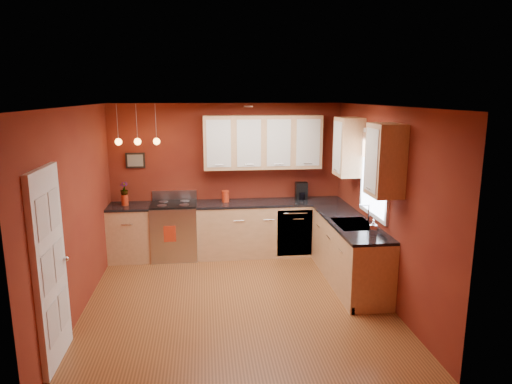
{
  "coord_description": "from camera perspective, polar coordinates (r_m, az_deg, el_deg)",
  "views": [
    {
      "loc": [
        -0.4,
        -5.75,
        2.75
      ],
      "look_at": [
        0.38,
        1.0,
        1.29
      ],
      "focal_mm": 32.0,
      "sensor_mm": 36.0,
      "label": 1
    }
  ],
  "objects": [
    {
      "name": "sink",
      "position": [
        6.66,
        12.1,
        -4.1
      ],
      "size": [
        0.5,
        0.7,
        0.33
      ],
      "color": "gray",
      "rests_on": "counter_right"
    },
    {
      "name": "dish_towel",
      "position": [
        7.58,
        -10.72,
        -5.17
      ],
      "size": [
        0.2,
        0.01,
        0.27
      ],
      "primitive_type": "cube",
      "color": "#B62E13",
      "rests_on": "gas_range"
    },
    {
      "name": "base_cabinets_back_right",
      "position": [
        7.97,
        1.84,
        -4.61
      ],
      "size": [
        2.54,
        0.6,
        0.9
      ],
      "primitive_type": "cube",
      "color": "tan",
      "rests_on": "floor"
    },
    {
      "name": "ceiling",
      "position": [
        5.77,
        -2.67,
        10.66
      ],
      "size": [
        4.0,
        4.2,
        0.02
      ],
      "primitive_type": "cube",
      "color": "silver",
      "rests_on": "wall_back"
    },
    {
      "name": "base_cabinets_back_left",
      "position": [
        7.99,
        -15.37,
        -5.02
      ],
      "size": [
        0.7,
        0.6,
        0.9
      ],
      "primitive_type": "cube",
      "color": "tan",
      "rests_on": "floor"
    },
    {
      "name": "door_left_wall",
      "position": [
        5.11,
        -24.32,
        -8.66
      ],
      "size": [
        0.12,
        0.82,
        2.05
      ],
      "color": "white",
      "rests_on": "floor"
    },
    {
      "name": "dishwasher_front",
      "position": [
        7.76,
        4.86,
        -5.12
      ],
      "size": [
        0.6,
        0.02,
        0.8
      ],
      "primitive_type": "cube",
      "color": "#B3B3B8",
      "rests_on": "base_cabinets_back_right"
    },
    {
      "name": "wall_left",
      "position": [
        6.14,
        -21.51,
        -2.35
      ],
      "size": [
        0.02,
        4.2,
        2.6
      ],
      "primitive_type": "cube",
      "color": "maroon",
      "rests_on": "floor"
    },
    {
      "name": "pendant_lights",
      "position": [
        7.61,
        -14.58,
        6.18
      ],
      "size": [
        0.71,
        0.11,
        0.66
      ],
      "color": "gray",
      "rests_on": "ceiling"
    },
    {
      "name": "flowers",
      "position": [
        7.82,
        -16.16,
        0.36
      ],
      "size": [
        0.14,
        0.14,
        0.23
      ],
      "primitive_type": "imported",
      "rotation": [
        0.0,
        0.0,
        -0.11
      ],
      "color": "#B62E13",
      "rests_on": "red_vase"
    },
    {
      "name": "wall_right",
      "position": [
        6.4,
        15.63,
        -1.39
      ],
      "size": [
        0.02,
        4.2,
        2.6
      ],
      "primitive_type": "cube",
      "color": "maroon",
      "rests_on": "floor"
    },
    {
      "name": "counter_right",
      "position": [
        6.8,
        11.68,
        -3.71
      ],
      "size": [
        0.62,
        2.1,
        0.04
      ],
      "primitive_type": "cube",
      "color": "black",
      "rests_on": "base_cabinets_right"
    },
    {
      "name": "base_cabinets_right",
      "position": [
        6.94,
        11.51,
        -7.45
      ],
      "size": [
        0.6,
        2.1,
        0.9
      ],
      "primitive_type": "cube",
      "color": "tan",
      "rests_on": "floor"
    },
    {
      "name": "wall_back",
      "position": [
        7.99,
        -3.62,
        1.68
      ],
      "size": [
        4.0,
        0.02,
        2.6
      ],
      "primitive_type": "cube",
      "color": "maroon",
      "rests_on": "floor"
    },
    {
      "name": "counter_back_left",
      "position": [
        7.87,
        -15.56,
        -1.74
      ],
      "size": [
        0.7,
        0.62,
        0.04
      ],
      "primitive_type": "cube",
      "color": "black",
      "rests_on": "base_cabinets_back_left"
    },
    {
      "name": "red_vase",
      "position": [
        7.86,
        -16.08,
        -0.96
      ],
      "size": [
        0.11,
        0.11,
        0.18
      ],
      "primitive_type": "cylinder",
      "color": "#B62E13",
      "rests_on": "counter_back_left"
    },
    {
      "name": "window",
      "position": [
        6.59,
        14.64,
        2.49
      ],
      "size": [
        0.06,
        1.02,
        1.22
      ],
      "color": "white",
      "rests_on": "wall_right"
    },
    {
      "name": "red_canister",
      "position": [
        7.81,
        -3.84,
        -0.54
      ],
      "size": [
        0.13,
        0.13,
        0.19
      ],
      "color": "#B62E13",
      "rests_on": "counter_back_right"
    },
    {
      "name": "upper_cabinets_back",
      "position": [
        7.78,
        0.82,
        6.26
      ],
      "size": [
        2.0,
        0.35,
        0.9
      ],
      "primitive_type": "cube",
      "color": "tan",
      "rests_on": "wall_back"
    },
    {
      "name": "counter_back_right",
      "position": [
        7.85,
        1.86,
        -1.33
      ],
      "size": [
        2.54,
        0.62,
        0.04
      ],
      "primitive_type": "cube",
      "color": "black",
      "rests_on": "base_cabinets_back_right"
    },
    {
      "name": "soap_pump",
      "position": [
        6.16,
        14.43,
        -4.3
      ],
      "size": [
        0.12,
        0.12,
        0.21
      ],
      "primitive_type": "imported",
      "rotation": [
        0.0,
        0.0,
        -0.25
      ],
      "color": "silver",
      "rests_on": "counter_right"
    },
    {
      "name": "coffee_maker",
      "position": [
        8.03,
        5.7,
        0.07
      ],
      "size": [
        0.22,
        0.21,
        0.3
      ],
      "rotation": [
        0.0,
        0.0,
        -0.06
      ],
      "color": "black",
      "rests_on": "counter_back_right"
    },
    {
      "name": "upper_cabinets_right",
      "position": [
        6.52,
        13.45,
        4.78
      ],
      "size": [
        0.35,
        1.95,
        0.9
      ],
      "primitive_type": "cube",
      "color": "tan",
      "rests_on": "wall_right"
    },
    {
      "name": "floor",
      "position": [
        6.39,
        -2.43,
        -13.35
      ],
      "size": [
        4.2,
        4.2,
        0.0
      ],
      "primitive_type": "plane",
      "color": "brown",
      "rests_on": "ground"
    },
    {
      "name": "wall_picture",
      "position": [
        7.99,
        -14.84,
        3.84
      ],
      "size": [
        0.32,
        0.03,
        0.26
      ],
      "primitive_type": "cube",
      "color": "black",
      "rests_on": "wall_back"
    },
    {
      "name": "gas_range",
      "position": [
        7.9,
        -10.13,
        -4.72
      ],
      "size": [
        0.76,
        0.64,
        1.11
      ],
      "color": "#B3B3B8",
      "rests_on": "floor"
    },
    {
      "name": "wall_front",
      "position": [
        3.95,
        -0.33,
        -9.36
      ],
      "size": [
        4.0,
        0.02,
        2.6
      ],
      "primitive_type": "cube",
      "color": "maroon",
      "rests_on": "floor"
    }
  ]
}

